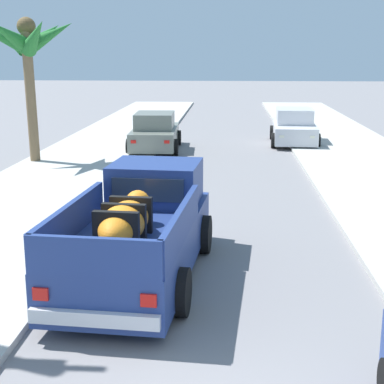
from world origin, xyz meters
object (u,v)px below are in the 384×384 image
object	(u,v)px
pickup_truck	(140,232)
palm_tree_left_back	(25,42)
car_left_mid	(294,128)
car_right_near	(155,133)

from	to	relation	value
pickup_truck	palm_tree_left_back	size ratio (longest dim) A/B	1.03
car_left_mid	palm_tree_left_back	distance (m)	11.92
car_left_mid	palm_tree_left_back	size ratio (longest dim) A/B	0.84
car_right_near	car_left_mid	distance (m)	6.26
pickup_truck	car_right_near	size ratio (longest dim) A/B	1.24
pickup_truck	car_left_mid	size ratio (longest dim) A/B	1.24
pickup_truck	car_right_near	distance (m)	13.97
car_left_mid	pickup_truck	bearing A→B (deg)	-105.44
pickup_truck	palm_tree_left_back	bearing A→B (deg)	117.90
palm_tree_left_back	pickup_truck	bearing A→B (deg)	-62.10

